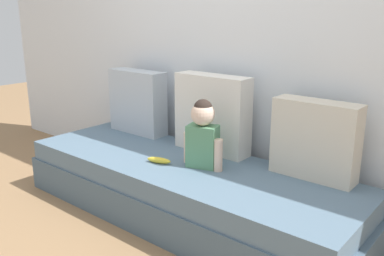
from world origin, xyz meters
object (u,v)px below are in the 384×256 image
Objects in this scene: couch at (184,189)px; throw_pillow_left at (138,102)px; throw_pillow_center at (212,114)px; banana at (159,160)px; toddler at (203,133)px; throw_pillow_right at (315,140)px.

throw_pillow_left reaches higher than couch.
throw_pillow_center reaches higher than couch.
throw_pillow_left is 0.92× the size of throw_pillow_center.
banana is (-0.12, -0.42, -0.25)m from throw_pillow_center.
toddler reaches higher than banana.
throw_pillow_left is 0.76m from throw_pillow_center.
couch is at bearing -90.00° from throw_pillow_center.
throw_pillow_center is at bearing 0.00° from throw_pillow_left.
throw_pillow_right is at bearing 21.91° from couch.
throw_pillow_right reaches higher than toddler.
couch is at bearing 44.45° from banana.
banana is at bearing -135.55° from couch.
banana is at bearing -154.37° from throw_pillow_right.
throw_pillow_center is at bearing 116.21° from toddler.
couch is 5.54× the size of toddler.
throw_pillow_center is 3.30× the size of banana.
toddler is at bearing -63.79° from throw_pillow_center.
throw_pillow_center is 0.76m from throw_pillow_right.
throw_pillow_center is (0.76, 0.00, 0.02)m from throw_pillow_left.
couch is 0.44m from toddler.
throw_pillow_left is at bearing 180.00° from throw_pillow_right.
couch is 4.75× the size of throw_pillow_left.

